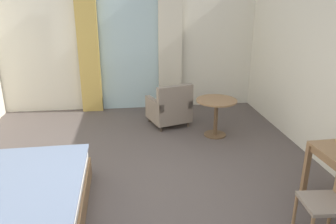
# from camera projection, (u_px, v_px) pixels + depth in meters

# --- Properties ---
(ground) EXTENTS (6.15, 7.87, 0.10)m
(ground) POSITION_uv_depth(u_px,v_px,m) (138.00, 201.00, 4.07)
(ground) COLOR #564C47
(wall_back) EXTENTS (5.75, 0.12, 2.89)m
(wall_back) POSITION_uv_depth(u_px,v_px,m) (130.00, 43.00, 7.02)
(wall_back) COLOR silver
(wall_back) RESTS_ON ground
(balcony_glass_door) EXTENTS (1.29, 0.02, 2.54)m
(balcony_glass_door) POSITION_uv_depth(u_px,v_px,m) (130.00, 52.00, 7.00)
(balcony_glass_door) COLOR silver
(balcony_glass_door) RESTS_ON ground
(curtain_panel_left) EXTENTS (0.43, 0.10, 2.76)m
(curtain_panel_left) POSITION_uv_depth(u_px,v_px,m) (88.00, 48.00, 6.77)
(curtain_panel_left) COLOR tan
(curtain_panel_left) RESTS_ON ground
(curtain_panel_right) EXTENTS (0.51, 0.10, 2.76)m
(curtain_panel_right) POSITION_uv_depth(u_px,v_px,m) (170.00, 47.00, 6.97)
(curtain_panel_right) COLOR beige
(curtain_panel_right) RESTS_ON ground
(desk_chair) EXTENTS (0.47, 0.44, 0.87)m
(desk_chair) POSITION_uv_depth(u_px,v_px,m) (334.00, 197.00, 3.25)
(desk_chair) COLOR gray
(desk_chair) RESTS_ON ground
(armchair_by_window) EXTENTS (0.88, 0.88, 0.85)m
(armchair_by_window) POSITION_uv_depth(u_px,v_px,m) (170.00, 109.00, 6.30)
(armchair_by_window) COLOR gray
(armchair_by_window) RESTS_ON ground
(round_cafe_table) EXTENTS (0.72, 0.72, 0.68)m
(round_cafe_table) POSITION_uv_depth(u_px,v_px,m) (216.00, 109.00, 5.76)
(round_cafe_table) COLOR olive
(round_cafe_table) RESTS_ON ground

